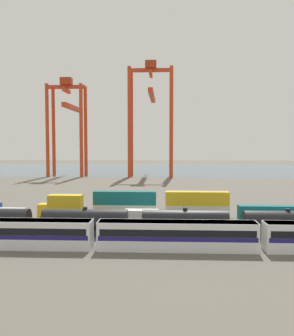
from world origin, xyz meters
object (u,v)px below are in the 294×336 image
gantry_crane_west (68,117)px  gantry_crane_central (151,107)px  freight_tank_row (135,222)px  shipping_container_7 (54,210)px  passenger_train (177,234)px

gantry_crane_west → gantry_crane_central: gantry_crane_central is taller
freight_tank_row → shipping_container_7: freight_tank_row is taller
passenger_train → gantry_crane_west: size_ratio=1.53×
shipping_container_7 → gantry_crane_central: size_ratio=0.12×
shipping_container_7 → gantry_crane_central: gantry_crane_central is taller
gantry_crane_central → gantry_crane_west: bearing=-178.5°
passenger_train → gantry_crane_central: bearing=93.9°
passenger_train → shipping_container_7: size_ratio=10.95×
freight_tank_row → passenger_train: bearing=-49.8°
gantry_crane_west → gantry_crane_central: 37.31m
passenger_train → shipping_container_7: (-23.37, 21.80, -0.84)m
shipping_container_7 → gantry_crane_central: 101.05m
shipping_container_7 → gantry_crane_central: bearing=80.8°
passenger_train → gantry_crane_central: size_ratio=1.32×
passenger_train → freight_tank_row: 9.82m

